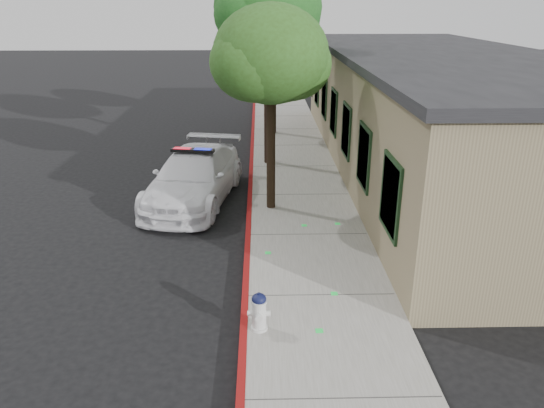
{
  "coord_description": "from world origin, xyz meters",
  "views": [
    {
      "loc": [
        0.4,
        -9.25,
        5.82
      ],
      "look_at": [
        0.67,
        2.44,
        1.23
      ],
      "focal_mm": 34.1,
      "sensor_mm": 36.0,
      "label": 1
    }
  ],
  "objects_px": {
    "fire_hydrant": "(259,311)",
    "street_tree_mid": "(268,12)",
    "police_car": "(194,177)",
    "street_tree_near": "(271,59)",
    "clapboard_building": "(436,112)",
    "street_tree_far": "(274,31)"
  },
  "relations": [
    {
      "from": "fire_hydrant",
      "to": "street_tree_far",
      "type": "distance_m",
      "value": 15.95
    },
    {
      "from": "fire_hydrant",
      "to": "street_tree_mid",
      "type": "distance_m",
      "value": 11.83
    },
    {
      "from": "clapboard_building",
      "to": "street_tree_far",
      "type": "distance_m",
      "value": 8.11
    },
    {
      "from": "police_car",
      "to": "street_tree_far",
      "type": "xyz_separation_m",
      "value": [
        2.68,
        8.32,
        3.86
      ]
    },
    {
      "from": "street_tree_near",
      "to": "street_tree_mid",
      "type": "xyz_separation_m",
      "value": [
        -0.01,
        4.62,
        1.09
      ]
    },
    {
      "from": "police_car",
      "to": "street_tree_far",
      "type": "bearing_deg",
      "value": 82.01
    },
    {
      "from": "clapboard_building",
      "to": "street_tree_far",
      "type": "height_order",
      "value": "street_tree_far"
    },
    {
      "from": "street_tree_far",
      "to": "fire_hydrant",
      "type": "bearing_deg",
      "value": -92.53
    },
    {
      "from": "street_tree_near",
      "to": "street_tree_far",
      "type": "distance_m",
      "value": 9.28
    },
    {
      "from": "street_tree_far",
      "to": "street_tree_mid",
      "type": "bearing_deg",
      "value": -94.01
    },
    {
      "from": "street_tree_near",
      "to": "street_tree_mid",
      "type": "distance_m",
      "value": 4.75
    },
    {
      "from": "clapboard_building",
      "to": "street_tree_far",
      "type": "relative_size",
      "value": 3.49
    },
    {
      "from": "fire_hydrant",
      "to": "street_tree_mid",
      "type": "relative_size",
      "value": 0.11
    },
    {
      "from": "fire_hydrant",
      "to": "police_car",
      "type": "bearing_deg",
      "value": 107.07
    },
    {
      "from": "street_tree_near",
      "to": "street_tree_far",
      "type": "height_order",
      "value": "street_tree_far"
    },
    {
      "from": "street_tree_near",
      "to": "clapboard_building",
      "type": "bearing_deg",
      "value": 34.08
    },
    {
      "from": "police_car",
      "to": "street_tree_mid",
      "type": "bearing_deg",
      "value": 67.19
    },
    {
      "from": "police_car",
      "to": "fire_hydrant",
      "type": "relative_size",
      "value": 7.49
    },
    {
      "from": "street_tree_near",
      "to": "street_tree_mid",
      "type": "relative_size",
      "value": 0.8
    },
    {
      "from": "police_car",
      "to": "street_tree_mid",
      "type": "distance_m",
      "value": 6.41
    },
    {
      "from": "clapboard_building",
      "to": "fire_hydrant",
      "type": "bearing_deg",
      "value": -121.95
    },
    {
      "from": "clapboard_building",
      "to": "police_car",
      "type": "height_order",
      "value": "clapboard_building"
    }
  ]
}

